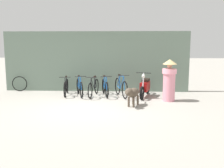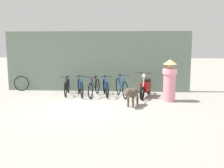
% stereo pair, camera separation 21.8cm
% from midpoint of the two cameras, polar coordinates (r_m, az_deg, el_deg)
% --- Properties ---
extents(ground_plane, '(60.00, 60.00, 0.00)m').
position_cam_midpoint_polar(ground_plane, '(8.66, -6.62, -5.48)').
color(ground_plane, '#9E998E').
extents(shop_wall_back, '(8.20, 0.20, 2.65)m').
position_cam_midpoint_polar(shop_wall_back, '(11.74, -4.05, 4.90)').
color(shop_wall_back, slate).
rests_on(shop_wall_back, ground).
extents(bicycle_0, '(0.46, 1.56, 0.80)m').
position_cam_midpoint_polar(bicycle_0, '(11.08, -10.53, -0.67)').
color(bicycle_0, black).
rests_on(bicycle_0, ground).
extents(bicycle_1, '(0.60, 1.56, 0.85)m').
position_cam_midpoint_polar(bicycle_1, '(10.80, -7.64, -0.74)').
color(bicycle_1, black).
rests_on(bicycle_1, ground).
extents(bicycle_2, '(0.46, 1.69, 0.83)m').
position_cam_midpoint_polar(bicycle_2, '(10.70, -4.62, -0.80)').
color(bicycle_2, black).
rests_on(bicycle_2, ground).
extents(bicycle_3, '(0.50, 1.60, 0.84)m').
position_cam_midpoint_polar(bicycle_3, '(10.72, -2.10, -0.76)').
color(bicycle_3, black).
rests_on(bicycle_3, ground).
extents(bicycle_4, '(0.61, 1.61, 0.91)m').
position_cam_midpoint_polar(bicycle_4, '(10.56, 1.38, -0.74)').
color(bicycle_4, black).
rests_on(bicycle_4, ground).
extents(motorcycle, '(0.65, 1.77, 1.02)m').
position_cam_midpoint_polar(motorcycle, '(10.59, 6.61, -0.64)').
color(motorcycle, black).
rests_on(motorcycle, ground).
extents(stray_dog, '(0.61, 1.16, 0.68)m').
position_cam_midpoint_polar(stray_dog, '(8.91, 3.79, -1.99)').
color(stray_dog, '#4C3F33').
rests_on(stray_dog, ground).
extents(person_in_robes, '(0.74, 0.74, 1.56)m').
position_cam_midpoint_polar(person_in_robes, '(9.88, 11.74, 1.02)').
color(person_in_robes, pink).
rests_on(person_in_robes, ground).
extents(spare_tire_left, '(0.67, 0.09, 0.67)m').
position_cam_midpoint_polar(spare_tire_left, '(12.49, -19.94, 0.05)').
color(spare_tire_left, black).
rests_on(spare_tire_left, ground).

